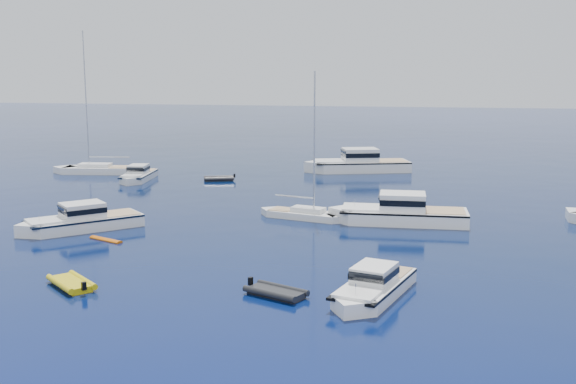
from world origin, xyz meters
TOP-DOWN VIEW (x-y plane):
  - ground at (0.00, 0.00)m, footprint 400.00×400.00m
  - motor_cruiser_near at (7.55, 5.96)m, footprint 4.85×9.01m
  - motor_cruiser_left at (-15.91, 17.78)m, footprint 9.50×9.50m
  - motor_cruiser_centre at (8.16, 25.10)m, footprint 12.13×4.11m
  - motor_cruiser_distant at (2.01, 53.13)m, footprint 14.29×8.10m
  - motor_cruiser_horizon at (-21.36, 41.51)m, footprint 3.53×8.63m
  - sailboat_centre at (0.34, 25.38)m, footprint 8.85×4.36m
  - sailboat_far_l at (-28.07, 45.58)m, footprint 12.04×4.51m
  - tender_yellow at (-9.51, 4.42)m, footprint 4.16×3.98m
  - tender_grey_near at (2.32, 5.14)m, footprint 4.08×3.28m
  - tender_grey_far at (-12.45, 43.06)m, footprint 3.92×2.97m
  - kayak_orange at (-12.49, 15.00)m, footprint 2.96×1.74m

SIDE VIEW (x-z plane):
  - ground at x=0.00m, z-range 0.00..0.00m
  - motor_cruiser_near at x=7.55m, z-range -1.13..1.13m
  - motor_cruiser_left at x=-15.91m, z-range -1.35..1.35m
  - motor_cruiser_centre at x=8.16m, z-range -1.58..1.58m
  - motor_cruiser_distant at x=2.01m, z-range -1.79..1.79m
  - motor_cruiser_horizon at x=-21.36m, z-range -1.10..1.10m
  - sailboat_centre at x=0.34m, z-range -6.30..6.30m
  - sailboat_far_l at x=-28.07m, z-range -8.63..8.63m
  - tender_yellow at x=-9.51m, z-range -0.47..0.47m
  - tender_grey_near at x=2.32m, z-range -0.47..0.47m
  - tender_grey_far at x=-12.45m, z-range -0.47..0.47m
  - kayak_orange at x=-12.49m, z-range -0.15..0.15m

